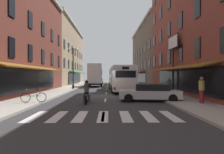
{
  "coord_description": "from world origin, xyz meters",
  "views": [
    {
      "loc": [
        0.27,
        -19.9,
        1.98
      ],
      "look_at": [
        0.68,
        4.82,
        1.82
      ],
      "focal_mm": 32.57,
      "sensor_mm": 36.0,
      "label": 1
    }
  ],
  "objects_px": {
    "sedan_near": "(150,92)",
    "street_lamp_twin": "(73,66)",
    "billboard_sign": "(173,49)",
    "sedan_mid": "(99,81)",
    "motorcycle_rider": "(87,93)",
    "pedestrian_near": "(169,85)",
    "box_truck": "(95,75)",
    "bicycle_near": "(34,97)",
    "pedestrian_mid": "(202,89)",
    "transit_bus": "(120,78)"
  },
  "relations": [
    {
      "from": "sedan_mid",
      "to": "street_lamp_twin",
      "type": "height_order",
      "value": "street_lamp_twin"
    },
    {
      "from": "motorcycle_rider",
      "to": "pedestrian_mid",
      "type": "relative_size",
      "value": 1.17
    },
    {
      "from": "bicycle_near",
      "to": "street_lamp_twin",
      "type": "bearing_deg",
      "value": 89.28
    },
    {
      "from": "motorcycle_rider",
      "to": "pedestrian_mid",
      "type": "bearing_deg",
      "value": -8.2
    },
    {
      "from": "box_truck",
      "to": "sedan_mid",
      "type": "height_order",
      "value": "box_truck"
    },
    {
      "from": "street_lamp_twin",
      "to": "billboard_sign",
      "type": "bearing_deg",
      "value": -32.48
    },
    {
      "from": "street_lamp_twin",
      "to": "sedan_near",
      "type": "bearing_deg",
      "value": -57.84
    },
    {
      "from": "sedan_mid",
      "to": "motorcycle_rider",
      "type": "distance_m",
      "value": 33.62
    },
    {
      "from": "pedestrian_near",
      "to": "pedestrian_mid",
      "type": "relative_size",
      "value": 0.91
    },
    {
      "from": "motorcycle_rider",
      "to": "billboard_sign",
      "type": "bearing_deg",
      "value": 38.03
    },
    {
      "from": "sedan_near",
      "to": "street_lamp_twin",
      "type": "height_order",
      "value": "street_lamp_twin"
    },
    {
      "from": "box_truck",
      "to": "pedestrian_near",
      "type": "height_order",
      "value": "box_truck"
    },
    {
      "from": "billboard_sign",
      "to": "sedan_mid",
      "type": "relative_size",
      "value": 1.28
    },
    {
      "from": "sedan_near",
      "to": "box_truck",
      "type": "bearing_deg",
      "value": 105.01
    },
    {
      "from": "motorcycle_rider",
      "to": "street_lamp_twin",
      "type": "relative_size",
      "value": 0.36
    },
    {
      "from": "motorcycle_rider",
      "to": "street_lamp_twin",
      "type": "xyz_separation_m",
      "value": [
        -3.42,
        14.06,
        2.61
      ]
    },
    {
      "from": "box_truck",
      "to": "street_lamp_twin",
      "type": "bearing_deg",
      "value": -108.26
    },
    {
      "from": "transit_bus",
      "to": "bicycle_near",
      "type": "distance_m",
      "value": 13.8
    },
    {
      "from": "bicycle_near",
      "to": "pedestrian_near",
      "type": "bearing_deg",
      "value": 29.81
    },
    {
      "from": "billboard_sign",
      "to": "pedestrian_near",
      "type": "bearing_deg",
      "value": -137.26
    },
    {
      "from": "bicycle_near",
      "to": "box_truck",
      "type": "bearing_deg",
      "value": 82.93
    },
    {
      "from": "billboard_sign",
      "to": "motorcycle_rider",
      "type": "bearing_deg",
      "value": -141.97
    },
    {
      "from": "transit_bus",
      "to": "motorcycle_rider",
      "type": "relative_size",
      "value": 5.71
    },
    {
      "from": "sedan_mid",
      "to": "bicycle_near",
      "type": "distance_m",
      "value": 34.27
    },
    {
      "from": "motorcycle_rider",
      "to": "box_truck",
      "type": "bearing_deg",
      "value": 92.12
    },
    {
      "from": "box_truck",
      "to": "sedan_near",
      "type": "bearing_deg",
      "value": -74.99
    },
    {
      "from": "billboard_sign",
      "to": "sedan_mid",
      "type": "xyz_separation_m",
      "value": [
        -9.04,
        27.06,
        -4.01
      ]
    },
    {
      "from": "bicycle_near",
      "to": "transit_bus",
      "type": "bearing_deg",
      "value": 60.73
    },
    {
      "from": "motorcycle_rider",
      "to": "street_lamp_twin",
      "type": "bearing_deg",
      "value": 103.67
    },
    {
      "from": "bicycle_near",
      "to": "motorcycle_rider",
      "type": "bearing_deg",
      "value": 8.42
    },
    {
      "from": "sedan_mid",
      "to": "pedestrian_near",
      "type": "height_order",
      "value": "pedestrian_near"
    },
    {
      "from": "pedestrian_near",
      "to": "street_lamp_twin",
      "type": "bearing_deg",
      "value": -4.83
    },
    {
      "from": "billboard_sign",
      "to": "motorcycle_rider",
      "type": "height_order",
      "value": "billboard_sign"
    },
    {
      "from": "motorcycle_rider",
      "to": "pedestrian_mid",
      "type": "distance_m",
      "value": 7.94
    },
    {
      "from": "bicycle_near",
      "to": "pedestrian_near",
      "type": "distance_m",
      "value": 13.09
    },
    {
      "from": "street_lamp_twin",
      "to": "transit_bus",
      "type": "bearing_deg",
      "value": -21.64
    },
    {
      "from": "pedestrian_near",
      "to": "motorcycle_rider",
      "type": "bearing_deg",
      "value": 68.71
    },
    {
      "from": "sedan_mid",
      "to": "motorcycle_rider",
      "type": "relative_size",
      "value": 2.28
    },
    {
      "from": "box_truck",
      "to": "street_lamp_twin",
      "type": "relative_size",
      "value": 1.24
    },
    {
      "from": "pedestrian_mid",
      "to": "billboard_sign",
      "type": "bearing_deg",
      "value": -27.43
    },
    {
      "from": "street_lamp_twin",
      "to": "bicycle_near",
      "type": "bearing_deg",
      "value": -90.72
    },
    {
      "from": "billboard_sign",
      "to": "sedan_near",
      "type": "height_order",
      "value": "billboard_sign"
    },
    {
      "from": "box_truck",
      "to": "sedan_mid",
      "type": "relative_size",
      "value": 1.51
    },
    {
      "from": "transit_bus",
      "to": "pedestrian_near",
      "type": "height_order",
      "value": "transit_bus"
    },
    {
      "from": "sedan_mid",
      "to": "pedestrian_mid",
      "type": "relative_size",
      "value": 2.67
    },
    {
      "from": "transit_bus",
      "to": "pedestrian_mid",
      "type": "bearing_deg",
      "value": -69.44
    },
    {
      "from": "billboard_sign",
      "to": "pedestrian_mid",
      "type": "bearing_deg",
      "value": -93.94
    },
    {
      "from": "box_truck",
      "to": "pedestrian_mid",
      "type": "bearing_deg",
      "value": -69.44
    },
    {
      "from": "box_truck",
      "to": "pedestrian_mid",
      "type": "height_order",
      "value": "box_truck"
    },
    {
      "from": "sedan_near",
      "to": "motorcycle_rider",
      "type": "relative_size",
      "value": 2.31
    }
  ]
}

